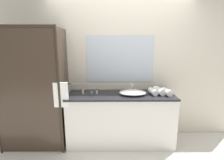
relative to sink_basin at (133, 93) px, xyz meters
name	(u,v)px	position (x,y,z in m)	size (l,w,h in m)	color
ground_plane	(120,142)	(-0.20, 0.02, -0.94)	(8.00, 8.00, 0.00)	silver
wall_back_with_mirror	(120,68)	(-0.20, 0.36, 0.37)	(4.40, 0.06, 2.60)	beige
vanity_cabinet	(121,119)	(-0.20, 0.03, -0.49)	(1.80, 0.58, 0.90)	silver
shower_enclosure	(40,90)	(-1.47, -0.17, 0.09)	(1.20, 0.59, 2.00)	#2D2319
sink_basin	(133,93)	(0.00, 0.00, 0.00)	(0.45, 0.32, 0.07)	white
faucet	(131,89)	(0.00, 0.18, 0.01)	(0.17, 0.14, 0.15)	silver
amenity_bottle_shampoo	(97,92)	(-0.61, 0.05, 0.00)	(0.02, 0.02, 0.08)	white
amenity_bottle_conditioner	(92,94)	(-0.68, -0.05, 0.00)	(0.03, 0.03, 0.07)	#4C7056
amenity_bottle_body_wash	(83,92)	(-0.84, 0.06, 0.00)	(0.03, 0.03, 0.08)	silver
rolled_towel_near_edge	(167,92)	(0.56, -0.02, 0.02)	(0.11, 0.11, 0.22)	white
rolled_towel_middle	(159,91)	(0.45, 0.03, 0.02)	(0.11, 0.11, 0.25)	white
rolled_towel_far_edge	(153,92)	(0.34, 0.01, 0.01)	(0.10, 0.10, 0.21)	white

